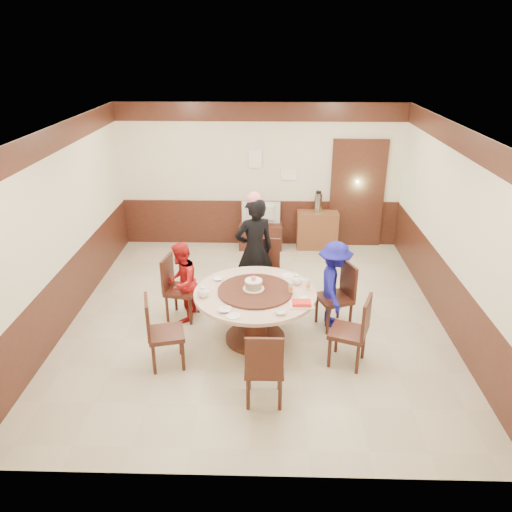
{
  "coord_description": "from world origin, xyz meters",
  "views": [
    {
      "loc": [
        0.17,
        -6.55,
        3.87
      ],
      "look_at": [
        -0.0,
        -0.22,
        1.1
      ],
      "focal_mm": 35.0,
      "sensor_mm": 36.0,
      "label": 1
    }
  ],
  "objects_px": {
    "birthday_cake": "(254,284)",
    "television": "(261,213)",
    "person_standing": "(254,250)",
    "thermos": "(318,203)",
    "person_blue": "(334,285)",
    "person_red": "(182,282)",
    "side_cabinet": "(317,230)",
    "banquet_table": "(255,306)",
    "tv_stand": "(261,236)",
    "shrimp_platter": "(302,304)"
  },
  "relations": [
    {
      "from": "person_red",
      "to": "birthday_cake",
      "type": "height_order",
      "value": "person_red"
    },
    {
      "from": "banquet_table",
      "to": "birthday_cake",
      "type": "bearing_deg",
      "value": 133.86
    },
    {
      "from": "tv_stand",
      "to": "side_cabinet",
      "type": "bearing_deg",
      "value": 1.53
    },
    {
      "from": "person_blue",
      "to": "thermos",
      "type": "distance_m",
      "value": 2.97
    },
    {
      "from": "person_standing",
      "to": "birthday_cake",
      "type": "distance_m",
      "value": 1.16
    },
    {
      "from": "banquet_table",
      "to": "person_red",
      "type": "relative_size",
      "value": 1.36
    },
    {
      "from": "banquet_table",
      "to": "birthday_cake",
      "type": "xyz_separation_m",
      "value": [
        -0.02,
        0.02,
        0.31
      ]
    },
    {
      "from": "person_standing",
      "to": "tv_stand",
      "type": "xyz_separation_m",
      "value": [
        0.06,
        2.19,
        -0.6
      ]
    },
    {
      "from": "thermos",
      "to": "side_cabinet",
      "type": "bearing_deg",
      "value": 0.0
    },
    {
      "from": "banquet_table",
      "to": "thermos",
      "type": "relative_size",
      "value": 4.34
    },
    {
      "from": "person_red",
      "to": "shrimp_platter",
      "type": "xyz_separation_m",
      "value": [
        1.69,
        -0.91,
        0.17
      ]
    },
    {
      "from": "tv_stand",
      "to": "television",
      "type": "bearing_deg",
      "value": 0.0
    },
    {
      "from": "person_red",
      "to": "tv_stand",
      "type": "xyz_separation_m",
      "value": [
        1.1,
        2.82,
        -0.36
      ]
    },
    {
      "from": "television",
      "to": "tv_stand",
      "type": "bearing_deg",
      "value": -0.0
    },
    {
      "from": "tv_stand",
      "to": "television",
      "type": "height_order",
      "value": "television"
    },
    {
      "from": "tv_stand",
      "to": "television",
      "type": "xyz_separation_m",
      "value": [
        0.0,
        0.0,
        0.47
      ]
    },
    {
      "from": "thermos",
      "to": "person_red",
      "type": "bearing_deg",
      "value": -127.92
    },
    {
      "from": "person_standing",
      "to": "side_cabinet",
      "type": "bearing_deg",
      "value": -139.48
    },
    {
      "from": "side_cabinet",
      "to": "thermos",
      "type": "xyz_separation_m",
      "value": [
        -0.01,
        0.0,
        0.56
      ]
    },
    {
      "from": "person_blue",
      "to": "thermos",
      "type": "relative_size",
      "value": 3.4
    },
    {
      "from": "person_red",
      "to": "tv_stand",
      "type": "relative_size",
      "value": 1.42
    },
    {
      "from": "person_standing",
      "to": "shrimp_platter",
      "type": "bearing_deg",
      "value": 91.34
    },
    {
      "from": "person_standing",
      "to": "television",
      "type": "bearing_deg",
      "value": -112.96
    },
    {
      "from": "person_blue",
      "to": "side_cabinet",
      "type": "xyz_separation_m",
      "value": [
        0.02,
        2.95,
        -0.27
      ]
    },
    {
      "from": "person_standing",
      "to": "television",
      "type": "height_order",
      "value": "person_standing"
    },
    {
      "from": "banquet_table",
      "to": "side_cabinet",
      "type": "relative_size",
      "value": 2.06
    },
    {
      "from": "person_blue",
      "to": "birthday_cake",
      "type": "xyz_separation_m",
      "value": [
        -1.14,
        -0.42,
        0.2
      ]
    },
    {
      "from": "birthday_cake",
      "to": "television",
      "type": "distance_m",
      "value": 3.35
    },
    {
      "from": "person_red",
      "to": "thermos",
      "type": "xyz_separation_m",
      "value": [
        2.22,
        2.85,
        0.33
      ]
    },
    {
      "from": "person_standing",
      "to": "banquet_table",
      "type": "bearing_deg",
      "value": 70.88
    },
    {
      "from": "television",
      "to": "side_cabinet",
      "type": "xyz_separation_m",
      "value": [
        1.12,
        0.03,
        -0.34
      ]
    },
    {
      "from": "side_cabinet",
      "to": "television",
      "type": "bearing_deg",
      "value": -178.47
    },
    {
      "from": "tv_stand",
      "to": "side_cabinet",
      "type": "relative_size",
      "value": 1.06
    },
    {
      "from": "banquet_table",
      "to": "tv_stand",
      "type": "height_order",
      "value": "banquet_table"
    },
    {
      "from": "shrimp_platter",
      "to": "television",
      "type": "bearing_deg",
      "value": 98.97
    },
    {
      "from": "person_standing",
      "to": "side_cabinet",
      "type": "distance_m",
      "value": 2.56
    },
    {
      "from": "birthday_cake",
      "to": "thermos",
      "type": "bearing_deg",
      "value": 71.14
    },
    {
      "from": "side_cabinet",
      "to": "banquet_table",
      "type": "bearing_deg",
      "value": -108.49
    },
    {
      "from": "person_blue",
      "to": "side_cabinet",
      "type": "distance_m",
      "value": 2.96
    },
    {
      "from": "person_red",
      "to": "birthday_cake",
      "type": "bearing_deg",
      "value": 69.57
    },
    {
      "from": "person_standing",
      "to": "thermos",
      "type": "bearing_deg",
      "value": -139.36
    },
    {
      "from": "television",
      "to": "side_cabinet",
      "type": "height_order",
      "value": "television"
    },
    {
      "from": "television",
      "to": "thermos",
      "type": "distance_m",
      "value": 1.14
    },
    {
      "from": "birthday_cake",
      "to": "side_cabinet",
      "type": "distance_m",
      "value": 3.6
    },
    {
      "from": "shrimp_platter",
      "to": "side_cabinet",
      "type": "bearing_deg",
      "value": 81.92
    },
    {
      "from": "person_red",
      "to": "person_blue",
      "type": "xyz_separation_m",
      "value": [
        2.21,
        -0.1,
        0.04
      ]
    },
    {
      "from": "person_red",
      "to": "side_cabinet",
      "type": "distance_m",
      "value": 3.63
    },
    {
      "from": "person_standing",
      "to": "television",
      "type": "distance_m",
      "value": 2.19
    },
    {
      "from": "banquet_table",
      "to": "person_blue",
      "type": "distance_m",
      "value": 1.2
    },
    {
      "from": "birthday_cake",
      "to": "television",
      "type": "xyz_separation_m",
      "value": [
        0.03,
        3.34,
        -0.13
      ]
    }
  ]
}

